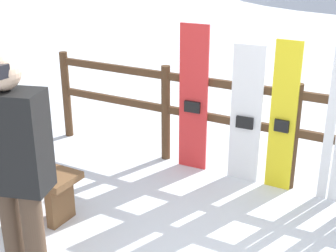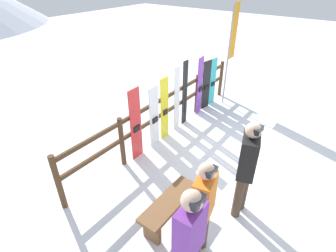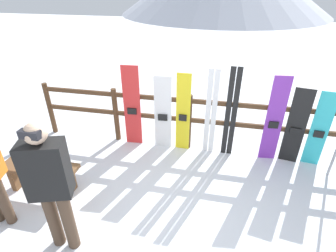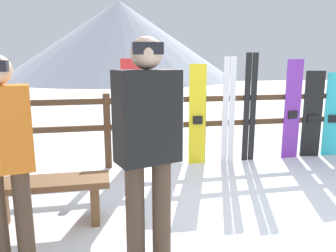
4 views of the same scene
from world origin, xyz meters
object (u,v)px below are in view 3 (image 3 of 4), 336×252
(person_black, at_px, (50,182))
(ski_pair_black, at_px, (231,114))
(snowboard_black_stripe, at_px, (296,127))
(snowboard_cyan, at_px, (319,130))
(snowboard_red, at_px, (132,107))
(ski_pair_white, at_px, (211,113))
(snowboard_purple, at_px, (274,120))
(snowboard_white, at_px, (163,114))
(bench, at_px, (41,172))
(snowboard_yellow, at_px, (183,114))

(person_black, relative_size, ski_pair_black, 1.03)
(snowboard_black_stripe, distance_m, snowboard_cyan, 0.37)
(snowboard_red, bearing_deg, ski_pair_white, 0.13)
(ski_pair_black, relative_size, snowboard_purple, 1.06)
(person_black, height_order, ski_pair_black, person_black)
(snowboard_red, distance_m, snowboard_white, 0.59)
(bench, relative_size, snowboard_red, 0.73)
(bench, height_order, ski_pair_black, ski_pair_black)
(snowboard_cyan, bearing_deg, snowboard_red, 180.00)
(ski_pair_white, height_order, snowboard_purple, ski_pair_white)
(snowboard_white, xyz_separation_m, snowboard_yellow, (0.37, 0.00, 0.04))
(ski_pair_black, height_order, snowboard_purple, ski_pair_black)
(snowboard_purple, bearing_deg, snowboard_red, 180.00)
(person_black, height_order, snowboard_red, person_black)
(ski_pair_white, bearing_deg, ski_pair_black, 0.00)
(bench, relative_size, ski_pair_white, 0.72)
(person_black, relative_size, snowboard_black_stripe, 1.24)
(snowboard_black_stripe, bearing_deg, snowboard_cyan, -0.00)
(snowboard_white, bearing_deg, ski_pair_black, 0.16)
(snowboard_purple, bearing_deg, bench, -155.91)
(ski_pair_black, height_order, snowboard_cyan, ski_pair_black)
(snowboard_black_stripe, bearing_deg, snowboard_yellow, 180.00)
(snowboard_yellow, relative_size, snowboard_black_stripe, 1.08)
(person_black, bearing_deg, snowboard_cyan, 35.08)
(bench, distance_m, snowboard_purple, 3.84)
(snowboard_red, distance_m, snowboard_cyan, 3.26)
(snowboard_white, height_order, snowboard_black_stripe, snowboard_white)
(snowboard_yellow, height_order, ski_pair_black, ski_pair_black)
(bench, xyz_separation_m, snowboard_yellow, (1.92, 1.55, 0.42))
(bench, xyz_separation_m, snowboard_cyan, (4.21, 1.55, 0.35))
(snowboard_black_stripe, xyz_separation_m, snowboard_cyan, (0.37, -0.00, -0.01))
(snowboard_yellow, relative_size, snowboard_purple, 0.96)
(snowboard_red, xyz_separation_m, snowboard_white, (0.59, -0.00, -0.08))
(snowboard_white, distance_m, snowboard_yellow, 0.38)
(bench, relative_size, snowboard_yellow, 0.77)
(person_black, distance_m, snowboard_black_stripe, 3.83)
(snowboard_white, height_order, snowboard_cyan, snowboard_white)
(bench, xyz_separation_m, snowboard_red, (0.96, 1.55, 0.46))
(bench, xyz_separation_m, snowboard_white, (1.54, 1.55, 0.38))
(snowboard_red, xyz_separation_m, snowboard_purple, (2.52, -0.00, -0.00))
(ski_pair_white, bearing_deg, snowboard_red, -179.87)
(ski_pair_white, xyz_separation_m, snowboard_purple, (1.07, -0.00, -0.02))
(snowboard_white, height_order, snowboard_yellow, snowboard_yellow)
(snowboard_white, distance_m, snowboard_cyan, 2.67)
(snowboard_black_stripe, bearing_deg, snowboard_white, 180.00)
(snowboard_red, relative_size, snowboard_purple, 1.00)
(person_black, distance_m, snowboard_red, 2.38)
(bench, xyz_separation_m, ski_pair_white, (2.41, 1.56, 0.48))
(snowboard_red, xyz_separation_m, snowboard_yellow, (0.96, -0.00, -0.04))
(snowboard_red, height_order, snowboard_purple, snowboard_red)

